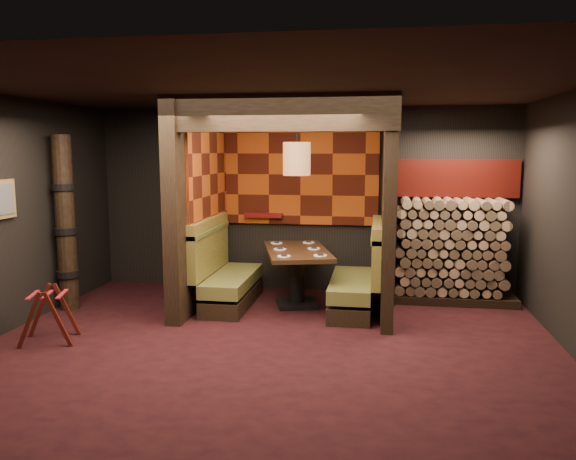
# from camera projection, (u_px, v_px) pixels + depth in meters

# --- Properties ---
(floor) EXTENTS (6.50, 5.50, 0.02)m
(floor) POSITION_uv_depth(u_px,v_px,m) (270.00, 349.00, 6.28)
(floor) COLOR black
(floor) RESTS_ON ground
(ceiling) EXTENTS (6.50, 5.50, 0.02)m
(ceiling) POSITION_uv_depth(u_px,v_px,m) (269.00, 86.00, 5.88)
(ceiling) COLOR black
(ceiling) RESTS_ON ground
(wall_back) EXTENTS (6.50, 0.02, 2.85)m
(wall_back) POSITION_uv_depth(u_px,v_px,m) (303.00, 200.00, 8.78)
(wall_back) COLOR black
(wall_back) RESTS_ON ground
(wall_front) EXTENTS (6.50, 0.02, 2.85)m
(wall_front) POSITION_uv_depth(u_px,v_px,m) (183.00, 279.00, 3.38)
(wall_front) COLOR black
(wall_front) RESTS_ON ground
(partition_left) EXTENTS (0.20, 2.20, 2.85)m
(partition_left) POSITION_uv_depth(u_px,v_px,m) (197.00, 205.00, 7.90)
(partition_left) COLOR black
(partition_left) RESTS_ON floor
(partition_right) EXTENTS (0.15, 2.10, 2.85)m
(partition_right) POSITION_uv_depth(u_px,v_px,m) (388.00, 208.00, 7.54)
(partition_right) COLOR black
(partition_right) RESTS_ON floor
(header_beam) EXTENTS (2.85, 0.18, 0.44)m
(header_beam) POSITION_uv_depth(u_px,v_px,m) (278.00, 113.00, 6.60)
(header_beam) COLOR black
(header_beam) RESTS_ON partition_left
(tapa_back_panel) EXTENTS (2.40, 0.06, 1.55)m
(tapa_back_panel) POSITION_uv_depth(u_px,v_px,m) (301.00, 174.00, 8.68)
(tapa_back_panel) COLOR #9B3B0E
(tapa_back_panel) RESTS_ON wall_back
(tapa_side_panel) EXTENTS (0.04, 1.85, 1.45)m
(tapa_side_panel) POSITION_uv_depth(u_px,v_px,m) (209.00, 174.00, 7.99)
(tapa_side_panel) COLOR #9B3B0E
(tapa_side_panel) RESTS_ON partition_left
(lacquer_shelf) EXTENTS (0.60, 0.12, 0.07)m
(lacquer_shelf) POSITION_uv_depth(u_px,v_px,m) (264.00, 215.00, 8.80)
(lacquer_shelf) COLOR #5C0F12
(lacquer_shelf) RESTS_ON wall_back
(booth_bench_left) EXTENTS (0.68, 1.60, 1.14)m
(booth_bench_left) POSITION_uv_depth(u_px,v_px,m) (225.00, 277.00, 7.99)
(booth_bench_left) COLOR black
(booth_bench_left) RESTS_ON floor
(booth_bench_right) EXTENTS (0.68, 1.60, 1.14)m
(booth_bench_right) POSITION_uv_depth(u_px,v_px,m) (359.00, 282.00, 7.69)
(booth_bench_right) COLOR black
(booth_bench_right) RESTS_ON floor
(dining_table) EXTENTS (1.21, 1.70, 0.81)m
(dining_table) POSITION_uv_depth(u_px,v_px,m) (297.00, 266.00, 7.91)
(dining_table) COLOR black
(dining_table) RESTS_ON floor
(place_settings) EXTENTS (0.93, 1.32, 0.03)m
(place_settings) POSITION_uv_depth(u_px,v_px,m) (297.00, 249.00, 7.88)
(place_settings) COLOR white
(place_settings) RESTS_ON dining_table
(pendant_lamp) EXTENTS (0.38, 0.38, 1.00)m
(pendant_lamp) POSITION_uv_depth(u_px,v_px,m) (297.00, 159.00, 7.65)
(pendant_lamp) COLOR brown
(pendant_lamp) RESTS_ON ceiling
(framed_picture) EXTENTS (0.05, 0.36, 0.46)m
(framed_picture) POSITION_uv_depth(u_px,v_px,m) (5.00, 199.00, 6.65)
(framed_picture) COLOR olive
(framed_picture) RESTS_ON wall_left
(luggage_rack) EXTENTS (0.73, 0.60, 0.68)m
(luggage_rack) POSITION_uv_depth(u_px,v_px,m) (49.00, 313.00, 6.45)
(luggage_rack) COLOR #3F100A
(luggage_rack) RESTS_ON floor
(totem_column) EXTENTS (0.31, 0.31, 2.40)m
(totem_column) POSITION_uv_depth(u_px,v_px,m) (66.00, 224.00, 7.66)
(totem_column) COLOR black
(totem_column) RESTS_ON floor
(firewood_stack) EXTENTS (1.73, 0.70, 1.50)m
(firewood_stack) POSITION_uv_depth(u_px,v_px,m) (455.00, 251.00, 8.12)
(firewood_stack) COLOR black
(firewood_stack) RESTS_ON floor
(mosaic_header) EXTENTS (1.83, 0.10, 0.56)m
(mosaic_header) POSITION_uv_depth(u_px,v_px,m) (455.00, 178.00, 8.30)
(mosaic_header) COLOR #65130D
(mosaic_header) RESTS_ON wall_back
(bay_front_post) EXTENTS (0.08, 0.08, 2.85)m
(bay_front_post) POSITION_uv_depth(u_px,v_px,m) (394.00, 206.00, 7.78)
(bay_front_post) COLOR black
(bay_front_post) RESTS_ON floor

